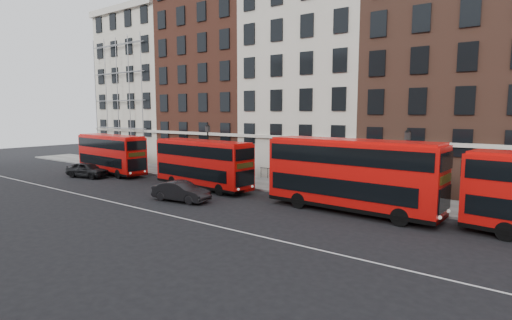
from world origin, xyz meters
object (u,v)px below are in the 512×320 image
Objects in this scene: bus_c at (351,174)px; car_front at (181,191)px; bus_b at (202,163)px; bus_a at (111,153)px; car_rear at (87,170)px.

bus_c is 12.28m from car_front.
bus_c is at bearing 4.07° from bus_b.
car_rear is at bearing -86.35° from bus_a.
bus_c is at bearing -96.45° from car_rear.
car_front is (15.62, -1.73, -0.04)m from car_rear.
bus_b reaches higher than car_rear.
bus_a is 1.00× the size of bus_b.
car_front is at bearing -108.52° from car_rear.
car_rear is (-26.92, -2.71, -1.79)m from bus_c.
bus_c is at bearing 4.44° from bus_a.
bus_b is at bearing -90.80° from car_rear.
bus_a is 16.28m from car_front.
bus_a is 13.42m from bus_b.
bus_a is 0.87× the size of bus_c.
car_rear is at bearing 74.81° from car_front.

